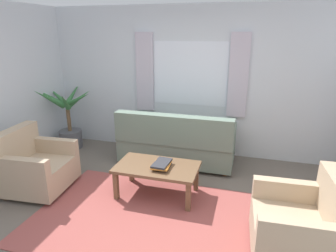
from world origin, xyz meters
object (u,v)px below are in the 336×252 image
object	(u,v)px
armchair_right	(303,226)
coffee_table	(157,170)
book_stack_on_table	(162,165)
couch	(176,143)
potted_plant	(68,122)
armchair_left	(35,166)

from	to	relation	value
armchair_right	coffee_table	xyz separation A→B (m)	(-1.71, 0.70, 0.03)
book_stack_on_table	armchair_right	bearing A→B (deg)	-22.23
couch	potted_plant	distance (m)	2.17
armchair_left	potted_plant	size ratio (longest dim) A/B	0.71
couch	potted_plant	world-z (taller)	potted_plant
couch	coffee_table	bearing A→B (deg)	90.38
couch	armchair_right	world-z (taller)	couch
coffee_table	book_stack_on_table	world-z (taller)	book_stack_on_table
armchair_right	coffee_table	distance (m)	1.85
potted_plant	book_stack_on_table	bearing A→B (deg)	-28.16
coffee_table	potted_plant	size ratio (longest dim) A/B	0.86
couch	armchair_left	distance (m)	2.18
couch	armchair_left	size ratio (longest dim) A/B	2.10
armchair_right	potted_plant	world-z (taller)	potted_plant
book_stack_on_table	armchair_left	bearing A→B (deg)	-170.56
armchair_left	armchair_right	distance (m)	3.43
armchair_left	book_stack_on_table	distance (m)	1.80
coffee_table	book_stack_on_table	size ratio (longest dim) A/B	3.21
couch	coffee_table	size ratio (longest dim) A/B	1.73
armchair_left	armchair_right	size ratio (longest dim) A/B	1.03
armchair_right	book_stack_on_table	bearing A→B (deg)	-115.10
armchair_left	book_stack_on_table	world-z (taller)	armchair_left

